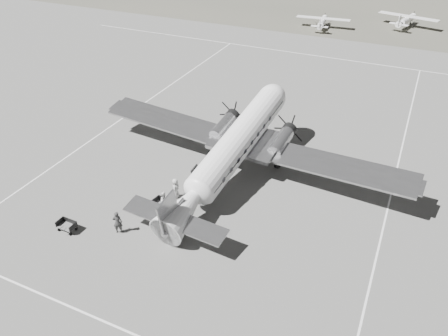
% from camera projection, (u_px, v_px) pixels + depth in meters
% --- Properties ---
extents(ground, '(260.00, 260.00, 0.00)m').
position_uv_depth(ground, '(232.00, 205.00, 36.80)').
color(ground, slate).
rests_on(ground, ground).
extents(taxi_line_near, '(60.00, 0.15, 0.01)m').
position_uv_depth(taxi_line_near, '(138.00, 336.00, 26.17)').
color(taxi_line_near, white).
rests_on(taxi_line_near, ground).
extents(taxi_line_right, '(0.15, 80.00, 0.01)m').
position_uv_depth(taxi_line_right, '(379.00, 246.00, 32.60)').
color(taxi_line_right, white).
rests_on(taxi_line_right, ground).
extents(taxi_line_left, '(0.15, 60.00, 0.01)m').
position_uv_depth(taxi_line_left, '(125.00, 116.00, 50.67)').
color(taxi_line_left, white).
rests_on(taxi_line_left, ground).
extents(taxi_line_horizon, '(90.00, 0.15, 0.01)m').
position_uv_depth(taxi_line_horizon, '(337.00, 59.00, 67.15)').
color(taxi_line_horizon, white).
rests_on(taxi_line_horizon, ground).
extents(dc3_airliner, '(33.04, 24.19, 5.99)m').
position_uv_depth(dc3_airliner, '(233.00, 149.00, 38.62)').
color(dc3_airliner, '#ADACAF').
rests_on(dc3_airliner, ground).
extents(light_plane_left, '(10.66, 8.99, 2.05)m').
position_uv_depth(light_plane_left, '(322.00, 23.00, 80.50)').
color(light_plane_left, white).
rests_on(light_plane_left, ground).
extents(light_plane_right, '(12.85, 11.33, 2.29)m').
position_uv_depth(light_plane_right, '(407.00, 21.00, 81.02)').
color(light_plane_right, white).
rests_on(light_plane_right, ground).
extents(baggage_cart_near, '(1.83, 1.42, 0.94)m').
position_uv_depth(baggage_cart_near, '(162.00, 205.00, 36.00)').
color(baggage_cart_near, slate).
rests_on(baggage_cart_near, ground).
extents(baggage_cart_far, '(1.53, 1.10, 0.85)m').
position_uv_depth(baggage_cart_far, '(67.00, 226.00, 33.90)').
color(baggage_cart_far, slate).
rests_on(baggage_cart_far, ground).
extents(ground_crew, '(0.86, 0.75, 1.98)m').
position_uv_depth(ground_crew, '(118.00, 222.00, 33.41)').
color(ground_crew, '#313131').
rests_on(ground_crew, ground).
extents(ramp_agent, '(0.83, 0.94, 1.61)m').
position_uv_depth(ramp_agent, '(165.00, 200.00, 36.06)').
color(ramp_agent, silver).
rests_on(ramp_agent, ground).
extents(passenger, '(0.84, 1.06, 1.90)m').
position_uv_depth(passenger, '(176.00, 188.00, 37.17)').
color(passenger, '#B3B3B0').
rests_on(passenger, ground).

